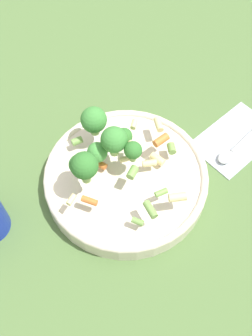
# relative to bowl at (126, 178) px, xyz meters

# --- Properties ---
(ground_plane) EXTENTS (3.00, 3.00, 0.00)m
(ground_plane) POSITION_rel_bowl_xyz_m (0.00, 0.00, -0.02)
(ground_plane) COLOR #4C6B38
(bowl) EXTENTS (0.30, 0.30, 0.04)m
(bowl) POSITION_rel_bowl_xyz_m (0.00, 0.00, 0.00)
(bowl) COLOR beige
(bowl) RESTS_ON ground_plane
(pasta_salad) EXTENTS (0.23, 0.22, 0.10)m
(pasta_salad) POSITION_rel_bowl_xyz_m (-0.04, 0.01, 0.07)
(pasta_salad) COLOR #8CB766
(pasta_salad) RESTS_ON bowl
(napkin) EXTENTS (0.18, 0.20, 0.01)m
(napkin) POSITION_rel_bowl_xyz_m (0.18, 0.16, -0.02)
(napkin) COLOR #B2BCC6
(napkin) RESTS_ON ground_plane
(spoon) EXTENTS (0.11, 0.17, 0.01)m
(spoon) POSITION_rel_bowl_xyz_m (0.19, 0.14, -0.01)
(spoon) COLOR silver
(spoon) RESTS_ON napkin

